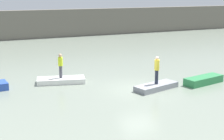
# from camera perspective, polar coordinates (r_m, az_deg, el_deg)

# --- Properties ---
(ground_plane) EXTENTS (120.00, 120.00, 0.00)m
(ground_plane) POSITION_cam_1_polar(r_m,az_deg,el_deg) (21.97, 4.57, -3.25)
(ground_plane) COLOR gray
(embankment_wall) EXTENTS (80.00, 1.20, 3.74)m
(embankment_wall) POSITION_cam_1_polar(r_m,az_deg,el_deg) (46.26, -11.15, 7.67)
(embankment_wall) COLOR #666056
(embankment_wall) RESTS_ON ground_plane
(rowboat_white) EXTENTS (3.47, 2.02, 0.35)m
(rowboat_white) POSITION_cam_1_polar(r_m,az_deg,el_deg) (23.60, -8.62, -1.74)
(rowboat_white) COLOR white
(rowboat_white) RESTS_ON ground_plane
(rowboat_grey) EXTENTS (3.24, 1.83, 0.36)m
(rowboat_grey) POSITION_cam_1_polar(r_m,az_deg,el_deg) (22.00, 7.50, -2.81)
(rowboat_grey) COLOR gray
(rowboat_grey) RESTS_ON ground_plane
(rowboat_green) EXTENTS (3.17, 1.59, 0.51)m
(rowboat_green) POSITION_cam_1_polar(r_m,az_deg,el_deg) (23.92, 15.25, -1.67)
(rowboat_green) COLOR #2D7F47
(rowboat_green) RESTS_ON ground_plane
(person_yellow_shirt) EXTENTS (0.32, 0.32, 1.82)m
(person_yellow_shirt) POSITION_cam_1_polar(r_m,az_deg,el_deg) (21.70, 7.59, 0.21)
(person_yellow_shirt) COLOR #232838
(person_yellow_shirt) RESTS_ON rowboat_grey
(person_hiviz_shirt) EXTENTS (0.32, 0.32, 1.70)m
(person_hiviz_shirt) POSITION_cam_1_polar(r_m,az_deg,el_deg) (23.33, -8.71, 0.92)
(person_hiviz_shirt) COLOR #4C4C56
(person_hiviz_shirt) RESTS_ON rowboat_white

